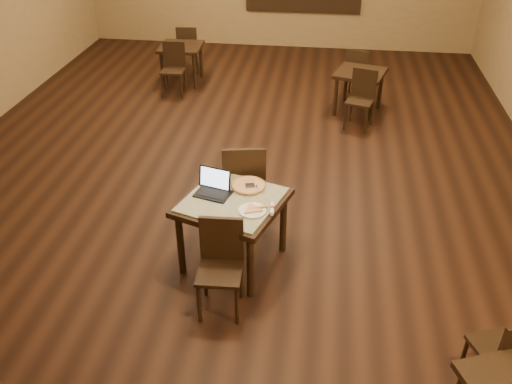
# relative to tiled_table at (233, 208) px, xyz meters

# --- Properties ---
(ground) EXTENTS (10.00, 10.00, 0.00)m
(ground) POSITION_rel_tiled_table_xyz_m (-0.26, 2.17, -0.66)
(ground) COLOR black
(ground) RESTS_ON ground
(tiled_table) EXTENTS (1.16, 1.16, 0.76)m
(tiled_table) POSITION_rel_tiled_table_xyz_m (0.00, 0.00, 0.00)
(tiled_table) COLOR black
(tiled_table) RESTS_ON ground
(chair_main_near) EXTENTS (0.41, 0.41, 0.91)m
(chair_main_near) POSITION_rel_tiled_table_xyz_m (-0.00, -0.62, -0.15)
(chair_main_near) COLOR black
(chair_main_near) RESTS_ON ground
(chair_main_far) EXTENTS (0.53, 0.53, 1.04)m
(chair_main_far) POSITION_rel_tiled_table_xyz_m (0.02, 0.61, -0.07)
(chair_main_far) COLOR black
(chair_main_far) RESTS_ON ground
(laptop) EXTENTS (0.38, 0.34, 0.23)m
(laptop) POSITION_rel_tiled_table_xyz_m (-0.20, 0.10, 0.16)
(laptop) COLOR black
(laptop) RESTS_ON tiled_table
(plate) EXTENTS (0.26, 0.26, 0.01)m
(plate) POSITION_rel_tiled_table_xyz_m (0.22, -0.18, 0.11)
(plate) COLOR white
(plate) RESTS_ON tiled_table
(pizza_slice) EXTENTS (0.27, 0.27, 0.02)m
(pizza_slice) POSITION_rel_tiled_table_xyz_m (0.22, -0.18, 0.13)
(pizza_slice) COLOR #FCE0A8
(pizza_slice) RESTS_ON plate
(pizza_pan) EXTENTS (0.38, 0.38, 0.01)m
(pizza_pan) POSITION_rel_tiled_table_xyz_m (0.12, 0.24, 0.11)
(pizza_pan) COLOR silver
(pizza_pan) RESTS_ON tiled_table
(pizza_whole) EXTENTS (0.34, 0.34, 0.02)m
(pizza_whole) POSITION_rel_tiled_table_xyz_m (0.12, 0.24, 0.12)
(pizza_whole) COLOR #FCE0A8
(pizza_whole) RESTS_ON pizza_pan
(spatula) EXTENTS (0.15, 0.24, 0.01)m
(spatula) POSITION_rel_tiled_table_xyz_m (0.14, 0.22, 0.13)
(spatula) COLOR silver
(spatula) RESTS_ON pizza_whole
(napkin_roll) EXTENTS (0.05, 0.19, 0.04)m
(napkin_roll) POSITION_rel_tiled_table_xyz_m (0.40, -0.14, 0.12)
(napkin_roll) COLOR white
(napkin_roll) RESTS_ON tiled_table
(other_table_a) EXTENTS (0.89, 0.89, 0.67)m
(other_table_a) POSITION_rel_tiled_table_xyz_m (1.33, 3.94, -0.10)
(other_table_a) COLOR black
(other_table_a) RESTS_ON ground
(other_table_a_chair_near) EXTENTS (0.47, 0.47, 0.87)m
(other_table_a_chair_near) POSITION_rel_tiled_table_xyz_m (1.35, 3.43, -0.17)
(other_table_a_chair_near) COLOR black
(other_table_a_chair_near) RESTS_ON ground
(other_table_a_chair_far) EXTENTS (0.47, 0.47, 0.87)m
(other_table_a_chair_far) POSITION_rel_tiled_table_xyz_m (1.31, 4.45, -0.17)
(other_table_a_chair_far) COLOR black
(other_table_a_chair_far) RESTS_ON ground
(other_table_b) EXTENTS (0.74, 0.74, 0.67)m
(other_table_b) POSITION_rel_tiled_table_xyz_m (-1.76, 4.83, -0.10)
(other_table_b) COLOR black
(other_table_b) RESTS_ON ground
(other_table_b_chair_near) EXTENTS (0.39, 0.39, 0.87)m
(other_table_b_chair_near) POSITION_rel_tiled_table_xyz_m (-1.76, 4.32, -0.17)
(other_table_b_chair_near) COLOR black
(other_table_b_chair_near) RESTS_ON ground
(other_table_b_chair_far) EXTENTS (0.39, 0.39, 0.87)m
(other_table_b_chair_far) POSITION_rel_tiled_table_xyz_m (-1.76, 5.34, -0.17)
(other_table_b_chair_far) COLOR black
(other_table_b_chair_far) RESTS_ON ground
(other_table_c_chair_far) EXTENTS (0.49, 0.49, 0.86)m
(other_table_c_chair_far) POSITION_rel_tiled_table_xyz_m (2.29, -1.32, -0.17)
(other_table_c_chair_far) COLOR black
(other_table_c_chair_far) RESTS_ON ground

